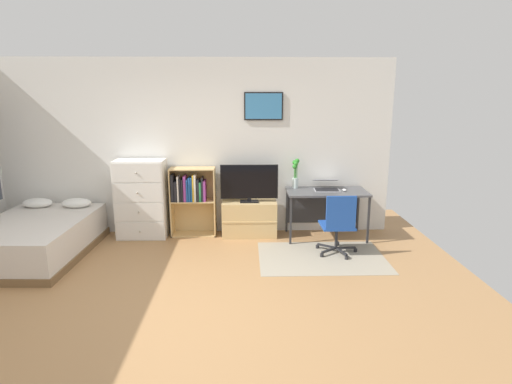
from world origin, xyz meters
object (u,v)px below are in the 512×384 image
(tv_stand, at_px, (249,219))
(desk, at_px, (326,198))
(bed, at_px, (35,238))
(bookshelf, at_px, (191,195))
(laptop, at_px, (326,185))
(dresser, at_px, (142,199))
(office_chair, at_px, (339,223))
(bamboo_vase, at_px, (295,172))
(television, at_px, (249,183))
(computer_mouse, at_px, (344,190))

(tv_stand, xyz_separation_m, desk, (1.17, -0.04, 0.34))
(bed, bearing_deg, tv_stand, 16.56)
(bookshelf, xyz_separation_m, laptop, (2.08, -0.08, 0.16))
(dresser, relative_size, bookshelf, 1.13)
(office_chair, distance_m, bamboo_vase, 1.18)
(laptop, bearing_deg, bed, -167.03)
(dresser, bearing_deg, bamboo_vase, 2.13)
(television, distance_m, computer_mouse, 1.44)
(office_chair, relative_size, computer_mouse, 8.27)
(desk, bearing_deg, office_chair, -87.85)
(office_chair, xyz_separation_m, computer_mouse, (0.23, 0.71, 0.30))
(dresser, distance_m, bookshelf, 0.75)
(tv_stand, xyz_separation_m, laptop, (1.18, -0.03, 0.53))
(dresser, xyz_separation_m, office_chair, (2.85, -0.84, -0.14))
(television, xyz_separation_m, bamboo_vase, (0.71, 0.09, 0.16))
(bookshelf, xyz_separation_m, television, (0.90, -0.07, 0.19))
(dresser, bearing_deg, bookshelf, 4.63)
(dresser, distance_m, laptop, 2.83)
(bookshelf, bearing_deg, office_chair, -23.19)
(office_chair, bearing_deg, desk, 91.36)
(television, distance_m, bamboo_vase, 0.74)
(bookshelf, bearing_deg, television, -4.30)
(dresser, height_order, bamboo_vase, dresser)
(office_chair, relative_size, laptop, 2.04)
(tv_stand, bearing_deg, dresser, -179.47)
(desk, bearing_deg, bamboo_vase, 165.88)
(dresser, xyz_separation_m, desk, (2.82, -0.03, 0.01))
(office_chair, distance_m, laptop, 0.89)
(computer_mouse, bearing_deg, bookshelf, 175.23)
(dresser, relative_size, tv_stand, 1.43)
(bookshelf, relative_size, laptop, 2.53)
(bookshelf, bearing_deg, laptop, -2.14)
(laptop, bearing_deg, desk, -119.40)
(office_chair, height_order, computer_mouse, office_chair)
(desk, bearing_deg, laptop, 57.86)
(bookshelf, relative_size, desk, 0.89)
(dresser, relative_size, bamboo_vase, 2.61)
(desk, distance_m, office_chair, 0.83)
(bookshelf, height_order, computer_mouse, bookshelf)
(television, bearing_deg, dresser, 179.75)
(bookshelf, bearing_deg, bamboo_vase, 0.97)
(tv_stand, xyz_separation_m, office_chair, (1.20, -0.86, 0.19))
(computer_mouse, height_order, bamboo_vase, bamboo_vase)
(office_chair, bearing_deg, bed, 178.06)
(television, height_order, office_chair, television)
(bed, distance_m, office_chair, 4.13)
(bookshelf, bearing_deg, dresser, -175.37)
(bookshelf, relative_size, bamboo_vase, 2.32)
(television, distance_m, desk, 1.19)
(bamboo_vase, bearing_deg, office_chair, -62.22)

